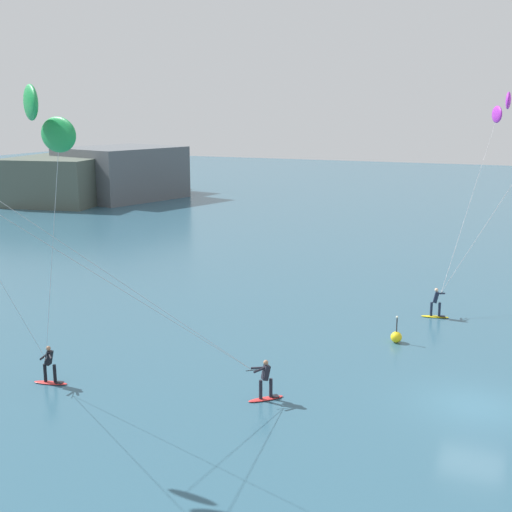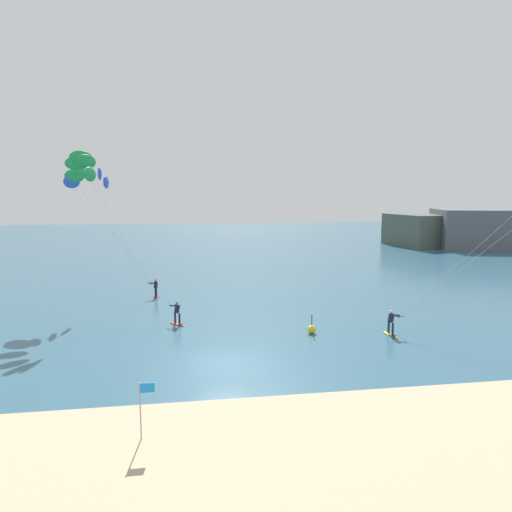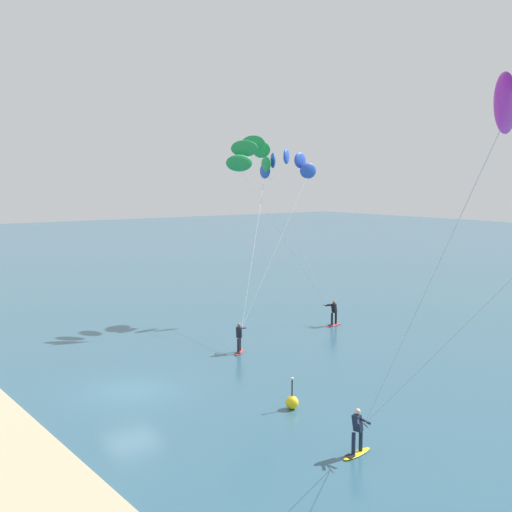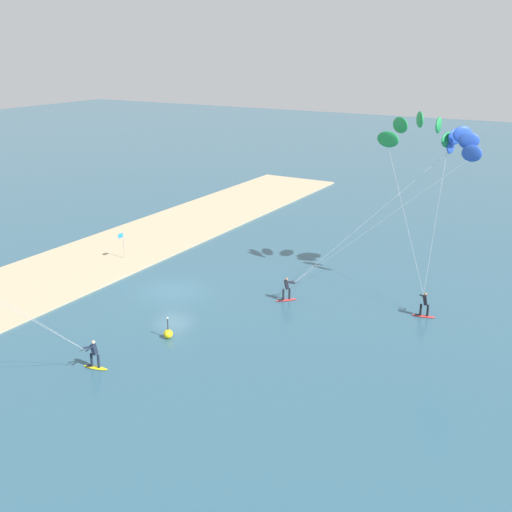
% 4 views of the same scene
% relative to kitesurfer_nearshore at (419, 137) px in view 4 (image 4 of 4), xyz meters
% --- Properties ---
extents(ground_plane, '(240.00, 240.00, 0.00)m').
position_rel_kitesurfer_nearshore_xyz_m(ground_plane, '(9.69, -14.17, -10.88)').
color(ground_plane, '#2D566B').
extents(sand_strip, '(80.00, 9.77, 0.16)m').
position_rel_kitesurfer_nearshore_xyz_m(sand_strip, '(9.69, -23.95, -10.80)').
color(sand_strip, tan).
rests_on(sand_strip, ground).
extents(kitesurfer_nearshore, '(7.45, 6.29, 12.55)m').
position_rel_kitesurfer_nearshore_xyz_m(kitesurfer_nearshore, '(0.00, 0.00, 0.00)').
color(kitesurfer_nearshore, red).
rests_on(kitesurfer_nearshore, ground).
extents(kitesurfer_far_out, '(9.89, 11.49, 11.75)m').
position_rel_kitesurfer_nearshore_xyz_m(kitesurfer_far_out, '(0.14, 2.33, -0.73)').
color(kitesurfer_far_out, red).
rests_on(kitesurfer_far_out, ground).
extents(marker_buoy, '(0.56, 0.56, 1.38)m').
position_rel_kitesurfer_nearshore_xyz_m(marker_buoy, '(15.94, -9.77, -10.58)').
color(marker_buoy, yellow).
rests_on(marker_buoy, ground).
extents(beach_flag, '(0.56, 0.05, 2.20)m').
position_rel_kitesurfer_nearshore_xyz_m(beach_flag, '(6.18, -21.91, -9.17)').
color(beach_flag, gray).
rests_on(beach_flag, sand_strip).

